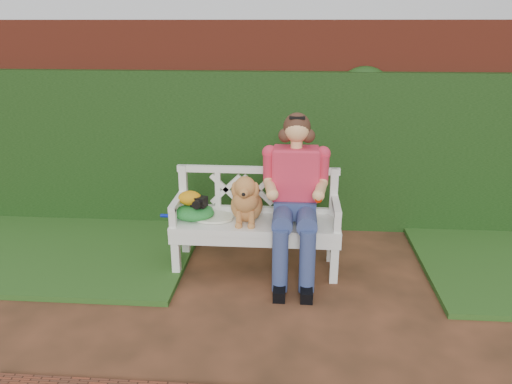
{
  "coord_description": "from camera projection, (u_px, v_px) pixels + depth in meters",
  "views": [
    {
      "loc": [
        -0.12,
        -3.53,
        2.18
      ],
      "look_at": [
        -0.45,
        0.63,
        0.75
      ],
      "focal_mm": 35.0,
      "sensor_mm": 36.0,
      "label": 1
    }
  ],
  "objects": [
    {
      "name": "baseball_glove",
      "position": [
        190.0,
        198.0,
        4.49
      ],
      "size": [
        0.25,
        0.21,
        0.13
      ],
      "primitive_type": "ellipsoid",
      "rotation": [
        0.0,
        0.0,
        0.27
      ],
      "color": "#C9840E",
      "rests_on": "green_bag"
    },
    {
      "name": "tennis_racket",
      "position": [
        210.0,
        217.0,
        4.53
      ],
      "size": [
        0.76,
        0.57,
        0.03
      ],
      "primitive_type": null,
      "rotation": [
        0.0,
        0.0,
        0.44
      ],
      "color": "white",
      "rests_on": "garden_bench"
    },
    {
      "name": "brick_wall",
      "position": [
        306.0,
        126.0,
        5.46
      ],
      "size": [
        10.0,
        0.3,
        2.2
      ],
      "primitive_type": "cube",
      "color": "maroon",
      "rests_on": "ground"
    },
    {
      "name": "grass_left",
      "position": [
        66.0,
        246.0,
        5.04
      ],
      "size": [
        2.6,
        2.0,
        0.05
      ],
      "primitive_type": "cube",
      "color": "#2C591C",
      "rests_on": "ground"
    },
    {
      "name": "green_bag",
      "position": [
        193.0,
        212.0,
        4.51
      ],
      "size": [
        0.45,
        0.39,
        0.13
      ],
      "primitive_type": null,
      "rotation": [
        0.0,
        0.0,
        0.31
      ],
      "color": "#286C2C",
      "rests_on": "garden_bench"
    },
    {
      "name": "ivy_hedge",
      "position": [
        305.0,
        153.0,
        5.34
      ],
      "size": [
        10.0,
        0.18,
        1.7
      ],
      "primitive_type": "cube",
      "color": "#244918",
      "rests_on": "ground"
    },
    {
      "name": "camera_item",
      "position": [
        199.0,
        202.0,
        4.47
      ],
      "size": [
        0.16,
        0.14,
        0.09
      ],
      "primitive_type": "cube",
      "rotation": [
        0.0,
        0.0,
        -0.32
      ],
      "color": "black",
      "rests_on": "green_bag"
    },
    {
      "name": "seated_woman",
      "position": [
        295.0,
        196.0,
        4.38
      ],
      "size": [
        0.62,
        0.82,
        1.45
      ],
      "primitive_type": null,
      "rotation": [
        0.0,
        0.0,
        0.01
      ],
      "color": "#F35888",
      "rests_on": "ground"
    },
    {
      "name": "garden_bench",
      "position": [
        256.0,
        244.0,
        4.58
      ],
      "size": [
        1.61,
        0.68,
        0.48
      ],
      "primitive_type": null,
      "rotation": [
        0.0,
        0.0,
        -0.05
      ],
      "color": "white",
      "rests_on": "ground"
    },
    {
      "name": "ground",
      "position": [
        305.0,
        306.0,
        4.03
      ],
      "size": [
        60.0,
        60.0,
        0.0
      ],
      "primitive_type": "plane",
      "color": "#302114"
    },
    {
      "name": "dog",
      "position": [
        246.0,
        197.0,
        4.4
      ],
      "size": [
        0.4,
        0.48,
        0.46
      ],
      "primitive_type": null,
      "rotation": [
        0.0,
        0.0,
        0.24
      ],
      "color": "#AE6E34",
      "rests_on": "garden_bench"
    }
  ]
}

